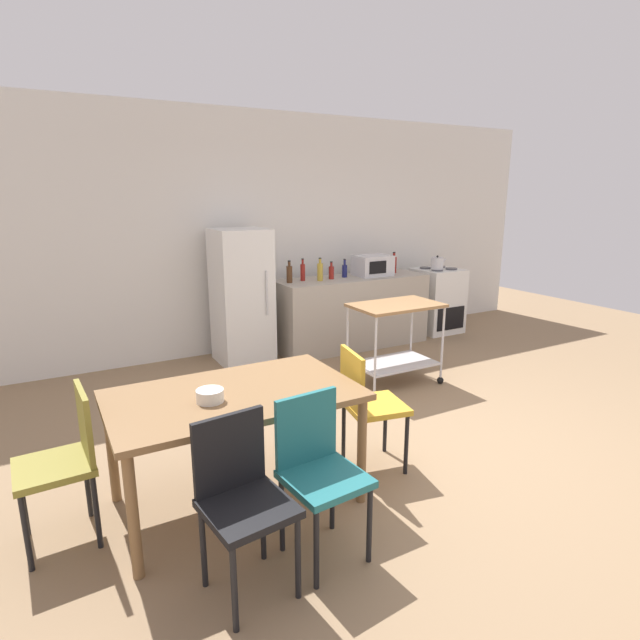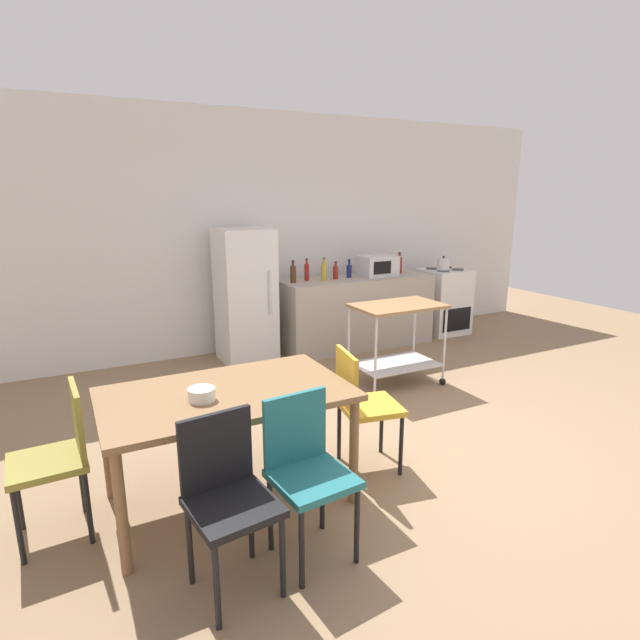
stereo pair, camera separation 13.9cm
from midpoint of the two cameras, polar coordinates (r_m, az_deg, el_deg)
name	(u,v)px [view 2 (the right image)]	position (r m, az deg, el deg)	size (l,w,h in m)	color
ground_plane	(429,446)	(4.21, 13.14, -13.67)	(12.00, 12.00, 0.00)	#8C7051
back_wall	(272,233)	(6.51, -4.83, 9.74)	(8.40, 0.12, 2.90)	silver
kitchen_counter	(356,312)	(6.54, 4.69, 0.90)	(2.00, 0.64, 0.90)	#A89E8E
dining_table	(227,403)	(3.23, -9.20, -9.22)	(1.50, 0.90, 0.75)	brown
chair_olive	(59,452)	(3.27, -26.20, -13.18)	(0.42, 0.42, 0.89)	olive
chair_teal	(306,465)	(2.83, -0.10, -16.03)	(0.43, 0.43, 0.89)	#1E666B
chair_mustard	(361,401)	(3.62, 5.80, -9.08)	(0.47, 0.47, 0.89)	gold
chair_black	(227,492)	(2.64, -8.83, -18.55)	(0.44, 0.44, 0.89)	black
stove_oven	(443,301)	(7.41, 14.18, 2.09)	(0.60, 0.61, 0.92)	white
refrigerator	(245,296)	(5.94, -7.73, 2.67)	(0.60, 0.63, 1.55)	white
kitchen_cart	(397,331)	(5.23, 9.40, -1.23)	(0.91, 0.57, 0.85)	olive
bottle_vinegar	(293,274)	(6.05, -2.38, 5.24)	(0.07, 0.07, 0.26)	#4C2D19
bottle_soy_sauce	(307,272)	(6.18, -0.86, 5.45)	(0.06, 0.06, 0.27)	maroon
bottle_wine	(324,271)	(6.17, 1.10, 5.48)	(0.07, 0.07, 0.28)	gold
bottle_olive_oil	(336,272)	(6.31, 2.39, 5.40)	(0.07, 0.07, 0.22)	maroon
bottle_soda	(349,270)	(6.44, 3.90, 5.58)	(0.07, 0.07, 0.23)	navy
microwave	(377,266)	(6.59, 7.08, 6.07)	(0.46, 0.35, 0.26)	silver
bottle_hot_sauce	(399,265)	(6.87, 9.47, 6.17)	(0.07, 0.07, 0.28)	maroon
fruit_bowl	(202,394)	(3.08, -11.90, -8.17)	(0.16, 0.16, 0.07)	white
kettle	(443,264)	(7.17, 14.24, 6.15)	(0.24, 0.17, 0.19)	silver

